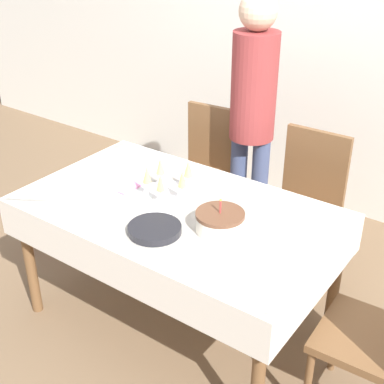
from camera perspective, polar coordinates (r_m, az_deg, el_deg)
name	(u,v)px	position (r m, az deg, el deg)	size (l,w,h in m)	color
ground_plane	(179,320)	(3.19, -1.44, -13.50)	(12.00, 12.00, 0.00)	brown
wall_back	(331,30)	(4.02, 14.57, 16.40)	(8.00, 0.05, 2.70)	silver
dining_table	(177,224)	(2.79, -1.60, -3.39)	(1.62, 0.98, 0.76)	silver
dining_chair_far_left	(206,172)	(3.61, 1.54, 2.13)	(0.45, 0.45, 0.96)	brown
dining_chair_far_right	(305,203)	(3.31, 11.94, -1.15)	(0.42, 0.42, 0.96)	brown
birthday_cake	(220,222)	(2.52, 3.00, -3.19)	(0.23, 0.23, 0.17)	silver
champagne_tray	(167,186)	(2.79, -2.63, 0.66)	(0.36, 0.36, 0.18)	silver
plate_stack_main	(155,229)	(2.53, -4.01, -3.98)	(0.25, 0.25, 0.03)	black
cake_knife	(207,256)	(2.37, 1.58, -6.81)	(0.28, 0.13, 0.00)	silver
fork_pile	(111,195)	(2.86, -8.63, -0.30)	(0.18, 0.09, 0.02)	silver
napkin_pile	(123,186)	(2.95, -7.35, 0.63)	(0.15, 0.15, 0.01)	pink
person_standing	(253,106)	(3.34, 6.52, 9.13)	(0.28, 0.28, 1.71)	#3F4C72
gift_bag	(60,221)	(3.93, -13.94, -2.97)	(0.26, 0.15, 0.28)	#CC333F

